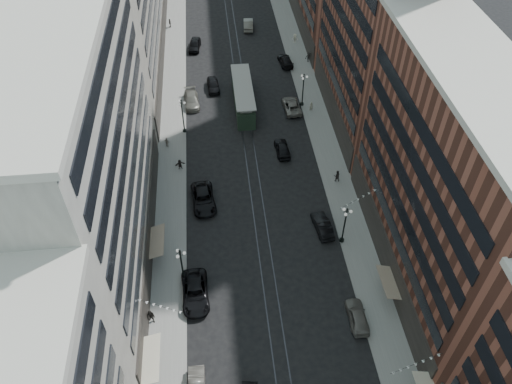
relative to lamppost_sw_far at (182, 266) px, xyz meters
name	(u,v)px	position (x,y,z in m)	size (l,w,h in m)	color
ground	(244,109)	(9.20, 32.00, -3.10)	(220.00, 220.00, 0.00)	black
sidewalk_west	(174,78)	(-1.80, 42.00, -3.02)	(4.00, 180.00, 0.15)	gray
sidewalk_east	(302,71)	(20.20, 42.00, -3.02)	(4.00, 180.00, 0.15)	gray
rail_west	(235,75)	(8.50, 42.00, -3.09)	(0.12, 180.00, 0.02)	#2D2D33
rail_east	(243,75)	(9.90, 42.00, -3.09)	(0.12, 180.00, 0.02)	#2D2D33
building_west_mid	(89,161)	(-7.80, 5.00, 10.90)	(8.00, 36.00, 28.00)	#ADA89A
building_east_mid	(445,187)	(26.20, 0.00, 8.90)	(8.00, 30.00, 24.00)	brown
lamppost_sw_far	(182,266)	(0.00, 0.00, 0.00)	(1.03, 1.14, 5.52)	black
lamppost_sw_mid	(183,115)	(0.00, 27.00, 0.00)	(1.03, 1.14, 5.52)	black
lamppost_se_far	(345,224)	(18.40, 4.00, 0.00)	(1.03, 1.14, 5.52)	black
lamppost_se_mid	(303,89)	(18.40, 32.00, 0.00)	(1.03, 1.14, 5.52)	black
streetcar	(243,97)	(9.20, 32.86, -1.43)	(2.89, 13.08, 3.62)	#223625
car_2	(195,292)	(1.17, -1.96, -2.26)	(2.77, 6.01, 1.67)	black
car_4	(357,316)	(17.60, -6.46, -2.33)	(1.81, 4.49, 1.53)	#66625B
pedestrian_2	(151,317)	(-3.30, -4.60, -2.02)	(0.90, 0.50, 1.86)	black
car_7	(203,199)	(2.40, 11.97, -2.26)	(2.79, 6.05, 1.68)	black
car_8	(191,100)	(1.13, 34.16, -2.30)	(2.24, 5.51, 1.60)	slate
car_9	(195,45)	(1.87, 51.81, -2.26)	(1.96, 4.88, 1.66)	black
car_10	(322,225)	(16.47, 6.07, -2.33)	(1.62, 4.64, 1.53)	black
car_11	(292,106)	(16.59, 31.05, -2.34)	(2.50, 5.42, 1.51)	gray
car_12	(285,61)	(17.60, 44.70, -2.37)	(2.03, 4.98, 1.45)	black
car_13	(213,85)	(4.70, 38.04, -2.31)	(1.86, 4.63, 1.58)	black
car_14	(248,24)	(12.35, 58.78, -2.25)	(1.80, 5.16, 1.70)	#67665C
pedestrian_5	(180,164)	(-0.57, 18.79, -2.20)	(1.39, 0.40, 1.49)	black
pedestrian_6	(167,142)	(-2.43, 23.71, -2.18)	(0.90, 0.41, 1.53)	gray
pedestrian_7	(337,176)	(20.01, 14.26, -2.09)	(0.83, 0.46, 1.71)	black
pedestrian_8	(311,106)	(19.51, 30.34, -2.17)	(0.57, 0.37, 1.56)	#AAA48C
pedestrian_9	(309,57)	(21.70, 44.87, -2.02)	(1.19, 0.49, 1.85)	black
car_extra_2	(282,148)	(13.70, 20.89, -2.32)	(1.83, 4.54, 1.55)	black
pedestrian_extra_0	(170,23)	(-2.78, 60.67, -2.12)	(0.96, 0.44, 1.64)	black
pedestrian_extra_1	(295,38)	(20.42, 52.01, -2.09)	(1.10, 0.45, 1.71)	beige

